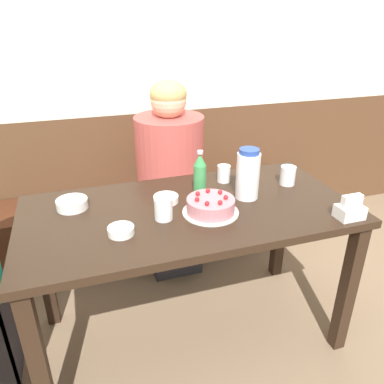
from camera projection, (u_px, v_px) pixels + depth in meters
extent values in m
plane|color=#846B51|center=(190.00, 331.00, 1.96)|extent=(12.00, 12.00, 0.00)
cube|color=brown|center=(145.00, 176.00, 2.66)|extent=(4.80, 0.04, 0.91)
cube|color=#472314|center=(153.00, 221.00, 2.58)|extent=(2.05, 0.38, 0.43)
cube|color=black|center=(189.00, 211.00, 1.65)|extent=(1.45, 0.71, 0.03)
cube|color=black|center=(39.00, 366.00, 1.36)|extent=(0.06, 0.06, 0.70)
cube|color=black|center=(348.00, 289.00, 1.73)|extent=(0.06, 0.06, 0.70)
cube|color=black|center=(44.00, 267.00, 1.88)|extent=(0.06, 0.06, 0.70)
cube|color=black|center=(280.00, 225.00, 2.26)|extent=(0.06, 0.06, 0.70)
cylinder|color=white|center=(210.00, 212.00, 1.60)|extent=(0.24, 0.24, 0.01)
cylinder|color=#C67A84|center=(211.00, 205.00, 1.59)|extent=(0.21, 0.21, 0.06)
sphere|color=red|center=(207.00, 203.00, 1.52)|extent=(0.02, 0.02, 0.02)
sphere|color=red|center=(220.00, 202.00, 1.52)|extent=(0.02, 0.02, 0.02)
sphere|color=red|center=(226.00, 197.00, 1.57)|extent=(0.02, 0.02, 0.02)
sphere|color=red|center=(220.00, 192.00, 1.61)|extent=(0.02, 0.02, 0.02)
sphere|color=red|center=(208.00, 191.00, 1.62)|extent=(0.02, 0.02, 0.02)
sphere|color=red|center=(198.00, 194.00, 1.60)|extent=(0.02, 0.02, 0.02)
sphere|color=red|center=(197.00, 199.00, 1.55)|extent=(0.02, 0.02, 0.02)
cylinder|color=white|center=(248.00, 176.00, 1.69)|extent=(0.11, 0.11, 0.21)
cylinder|color=#28479E|center=(249.00, 151.00, 1.64)|extent=(0.09, 0.09, 0.02)
cylinder|color=#388E4C|center=(200.00, 180.00, 1.73)|extent=(0.06, 0.06, 0.15)
cone|color=#388E4C|center=(200.00, 160.00, 1.69)|extent=(0.06, 0.06, 0.06)
cylinder|color=silver|center=(200.00, 152.00, 1.67)|extent=(0.03, 0.03, 0.01)
cube|color=white|center=(350.00, 212.00, 1.55)|extent=(0.11, 0.08, 0.05)
cube|color=white|center=(352.00, 201.00, 1.53)|extent=(0.09, 0.03, 0.05)
cylinder|color=white|center=(121.00, 231.00, 1.44)|extent=(0.10, 0.10, 0.03)
cylinder|color=white|center=(72.00, 204.00, 1.63)|extent=(0.13, 0.13, 0.04)
cylinder|color=white|center=(166.00, 199.00, 1.69)|extent=(0.11, 0.11, 0.03)
cylinder|color=silver|center=(288.00, 175.00, 1.85)|extent=(0.08, 0.08, 0.09)
cylinder|color=silver|center=(163.00, 209.00, 1.54)|extent=(0.08, 0.08, 0.09)
cylinder|color=silver|center=(224.00, 174.00, 1.88)|extent=(0.07, 0.07, 0.08)
cube|color=#33333D|center=(172.00, 233.00, 2.41)|extent=(0.30, 0.34, 0.45)
cylinder|color=#BC4C47|center=(170.00, 162.00, 2.20)|extent=(0.40, 0.40, 0.54)
sphere|color=beige|center=(168.00, 100.00, 2.05)|extent=(0.20, 0.20, 0.20)
ellipsoid|color=tan|center=(168.00, 94.00, 2.03)|extent=(0.20, 0.20, 0.15)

